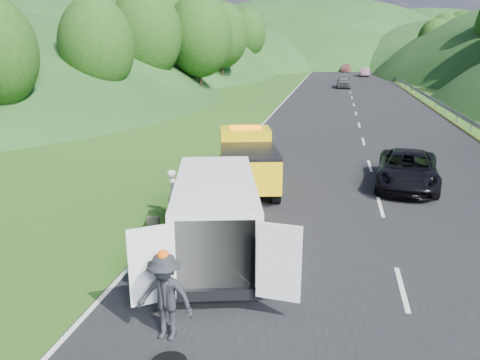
% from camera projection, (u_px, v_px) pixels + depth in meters
% --- Properties ---
extents(ground, '(320.00, 320.00, 0.00)m').
position_uv_depth(ground, '(286.00, 245.00, 13.71)').
color(ground, '#38661E').
rests_on(ground, ground).
extents(road_surface, '(14.00, 200.00, 0.02)m').
position_uv_depth(road_surface, '(352.00, 98.00, 50.78)').
color(road_surface, black).
rests_on(road_surface, ground).
extents(guardrail, '(0.06, 140.00, 1.52)m').
position_uv_depth(guardrail, '(406.00, 89.00, 61.16)').
color(guardrail, gray).
rests_on(guardrail, ground).
extents(tree_line_left, '(14.00, 140.00, 14.00)m').
position_uv_depth(tree_line_left, '(206.00, 81.00, 73.76)').
color(tree_line_left, '#2F5519').
rests_on(tree_line_left, ground).
extents(hills_backdrop, '(201.00, 288.60, 44.00)m').
position_uv_depth(hills_backdrop, '(355.00, 63.00, 139.23)').
color(hills_backdrop, '#2D5B23').
rests_on(hills_backdrop, ground).
extents(tow_truck, '(3.39, 5.95, 2.42)m').
position_uv_depth(tow_truck, '(247.00, 160.00, 18.83)').
color(tow_truck, black).
rests_on(tow_truck, ground).
extents(white_van, '(4.23, 6.87, 2.28)m').
position_uv_depth(white_van, '(216.00, 213.00, 12.63)').
color(white_van, black).
rests_on(white_van, ground).
extents(woman, '(0.62, 0.70, 1.60)m').
position_uv_depth(woman, '(174.00, 215.00, 16.12)').
color(woman, white).
rests_on(woman, ground).
extents(child, '(0.60, 0.53, 1.02)m').
position_uv_depth(child, '(214.00, 257.00, 12.98)').
color(child, '#C2CA6C').
rests_on(child, ground).
extents(worker, '(1.24, 0.79, 1.82)m').
position_uv_depth(worker, '(167.00, 338.00, 9.40)').
color(worker, black).
rests_on(worker, ground).
extents(suitcase, '(0.36, 0.20, 0.58)m').
position_uv_depth(suitcase, '(153.00, 226.00, 14.41)').
color(suitcase, '#4E4C3B').
rests_on(suitcase, ground).
extents(passing_suv, '(3.00, 5.39, 1.43)m').
position_uv_depth(passing_suv, '(406.00, 186.00, 19.37)').
color(passing_suv, black).
rests_on(passing_suv, ground).
extents(dist_car_a, '(1.89, 4.69, 1.60)m').
position_uv_depth(dist_car_a, '(344.00, 88.00, 62.36)').
color(dist_car_a, '#444448').
rests_on(dist_car_a, ground).
extents(dist_car_b, '(1.61, 4.62, 1.52)m').
position_uv_depth(dist_car_b, '(364.00, 77.00, 83.65)').
color(dist_car_b, '#6E4957').
rests_on(dist_car_b, ground).
extents(dist_car_c, '(2.09, 5.15, 1.49)m').
position_uv_depth(dist_car_c, '(346.00, 72.00, 96.78)').
color(dist_car_c, '#8D4D46').
rests_on(dist_car_c, ground).
extents(dist_car_d, '(1.89, 4.69, 1.60)m').
position_uv_depth(dist_car_d, '(345.00, 66.00, 121.19)').
color(dist_car_d, brown).
rests_on(dist_car_d, ground).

